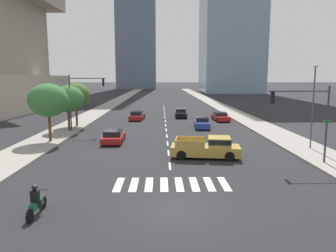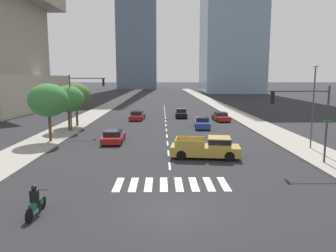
{
  "view_description": "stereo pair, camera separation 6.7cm",
  "coord_description": "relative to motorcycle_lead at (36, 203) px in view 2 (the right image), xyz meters",
  "views": [
    {
      "loc": [
        -0.63,
        -14.72,
        6.31
      ],
      "look_at": [
        0.0,
        13.72,
        2.0
      ],
      "focal_mm": 34.41,
      "sensor_mm": 36.0,
      "label": 1
    },
    {
      "loc": [
        -0.56,
        -14.72,
        6.31
      ],
      "look_at": [
        0.0,
        13.72,
        2.0
      ],
      "focal_mm": 34.41,
      "sensor_mm": 36.0,
      "label": 2
    }
  ],
  "objects": [
    {
      "name": "traffic_signal_near",
      "position": [
        16.08,
        8.47,
        3.41
      ],
      "size": [
        4.58,
        0.28,
        5.59
      ],
      "rotation": [
        0.0,
        0.0,
        3.14
      ],
      "color": "#333335",
      "rests_on": "sidewalk_east"
    },
    {
      "name": "sedan_blue_0",
      "position": [
        10.9,
        25.77,
        0.04
      ],
      "size": [
        2.09,
        4.5,
        1.34
      ],
      "rotation": [
        0.0,
        0.0,
        -1.64
      ],
      "color": "navy",
      "rests_on": "ground"
    },
    {
      "name": "street_lamp_east",
      "position": [
        18.91,
        13.27,
        3.76
      ],
      "size": [
        0.5,
        0.24,
        7.21
      ],
      "color": "#3F3F42",
      "rests_on": "sidewalk_east"
    },
    {
      "name": "lane_divider_center",
      "position": [
        6.37,
        32.24,
        -0.58
      ],
      "size": [
        0.14,
        50.0,
        0.01
      ],
      "color": "silver",
      "rests_on": "ground"
    },
    {
      "name": "sedan_red_1",
      "position": [
        14.51,
        32.48,
        -0.01
      ],
      "size": [
        2.14,
        4.5,
        1.22
      ],
      "rotation": [
        0.0,
        0.0,
        -1.5
      ],
      "color": "maroon",
      "rests_on": "ground"
    },
    {
      "name": "sedan_black_2",
      "position": [
        8.9,
        36.68,
        0.05
      ],
      "size": [
        1.88,
        4.58,
        1.39
      ],
      "rotation": [
        0.0,
        0.0,
        -1.59
      ],
      "color": "black",
      "rests_on": "ground"
    },
    {
      "name": "sedan_red_3",
      "position": [
        2.15,
        33.73,
        0.01
      ],
      "size": [
        2.23,
        4.65,
        1.28
      ],
      "rotation": [
        0.0,
        0.0,
        1.47
      ],
      "color": "maroon",
      "rests_on": "ground"
    },
    {
      "name": "traffic_signal_far",
      "position": [
        -3.22,
        22.91,
        3.94
      ],
      "size": [
        4.38,
        0.28,
        6.45
      ],
      "color": "#333335",
      "rests_on": "sidewalk_west"
    },
    {
      "name": "crosswalk_near",
      "position": [
        6.37,
        4.24,
        -0.58
      ],
      "size": [
        6.75,
        2.59,
        0.01
      ],
      "color": "silver",
      "rests_on": "ground"
    },
    {
      "name": "motorcycle_lead",
      "position": [
        0.0,
        0.0,
        0.0
      ],
      "size": [
        0.7,
        2.09,
        1.49
      ],
      "rotation": [
        0.0,
        0.0,
        1.54
      ],
      "color": "black",
      "rests_on": "ground"
    },
    {
      "name": "sidewalk_east",
      "position": [
        18.61,
        30.52,
        -0.51
      ],
      "size": [
        4.0,
        260.0,
        0.15
      ],
      "primitive_type": "cube",
      "color": "gray",
      "rests_on": "ground"
    },
    {
      "name": "sidewalk_west",
      "position": [
        -5.86,
        30.52,
        -0.51
      ],
      "size": [
        4.0,
        260.0,
        0.15
      ],
      "primitive_type": "cube",
      "color": "gray",
      "rests_on": "ground"
    },
    {
      "name": "ground_plane",
      "position": [
        6.37,
        0.52,
        -0.58
      ],
      "size": [
        800.0,
        800.0,
        0.0
      ],
      "primitive_type": "plane",
      "color": "#232326"
    },
    {
      "name": "street_tree_third",
      "position": [
        -5.06,
        26.96,
        3.47
      ],
      "size": [
        3.6,
        3.6,
        5.45
      ],
      "color": "#4C3823",
      "rests_on": "sidewalk_west"
    },
    {
      "name": "pickup_truck",
      "position": [
        9.52,
        10.59,
        0.23
      ],
      "size": [
        5.61,
        2.77,
        1.67
      ],
      "rotation": [
        0.0,
        0.0,
        -0.13
      ],
      "color": "#B28E38",
      "rests_on": "ground"
    },
    {
      "name": "sedan_red_4",
      "position": [
        1.08,
        16.9,
        -0.03
      ],
      "size": [
        1.94,
        4.43,
        1.2
      ],
      "rotation": [
        0.0,
        0.0,
        1.58
      ],
      "color": "maroon",
      "rests_on": "ground"
    },
    {
      "name": "street_tree_nearest",
      "position": [
        -5.06,
        16.89,
        3.55
      ],
      "size": [
        3.76,
        3.76,
        5.59
      ],
      "color": "#4C3823",
      "rests_on": "sidewalk_west"
    },
    {
      "name": "street_tree_second",
      "position": [
        -5.06,
        23.44,
        3.25
      ],
      "size": [
        3.66,
        3.66,
        5.24
      ],
      "color": "#4C3823",
      "rests_on": "sidewalk_west"
    }
  ]
}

